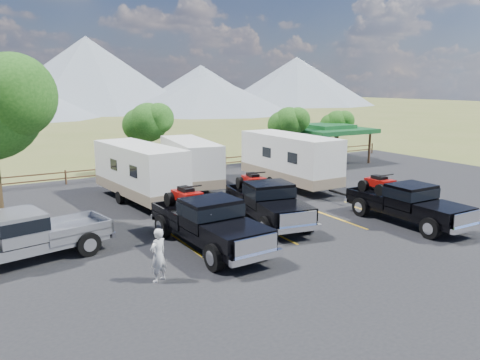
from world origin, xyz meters
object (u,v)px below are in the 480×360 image
rig_left (207,220)px  rig_right (406,202)px  trailer_center (191,163)px  pickup_silver (24,236)px  trailer_left (140,172)px  rig_center (267,200)px  person_a (158,255)px  trailer_right (289,160)px  pavilion (327,129)px  person_b (210,233)px

rig_left → rig_right: 9.79m
trailer_center → rig_left: bearing=-103.0°
pickup_silver → trailer_left: bearing=123.6°
rig_right → trailer_left: size_ratio=0.69×
rig_center → person_a: rig_center is taller
rig_center → pickup_silver: bearing=-171.1°
rig_center → trailer_right: (5.59, 5.80, 0.70)m
pavilion → rig_left: size_ratio=0.89×
trailer_left → rig_left: bearing=-96.8°
pavilion → trailer_center: bearing=-166.6°
trailer_left → person_a: 11.25m
pavilion → rig_left: pavilion is taller
pickup_silver → rig_right: bearing=66.1°
pavilion → pickup_silver: pavilion is taller
pavilion → trailer_left: bearing=-163.3°
rig_center → trailer_right: trailer_right is taller
pavilion → rig_left: 23.14m
trailer_left → trailer_center: size_ratio=1.07×
trailer_center → person_a: (-7.07, -12.93, -0.65)m
trailer_left → rig_center: bearing=-66.2°
trailer_center → person_a: 14.75m
person_a → trailer_right: bearing=-166.6°
rig_right → person_a: 12.59m
pavilion → rig_right: size_ratio=0.97×
trailer_right → person_b: bearing=-140.1°
rig_center → pickup_silver: (-10.64, 0.21, -0.05)m
trailer_left → pickup_silver: 9.42m
rig_right → trailer_right: 9.33m
pavilion → rig_right: (-8.68, -15.81, -1.72)m
rig_left → trailer_left: (0.07, 8.56, 0.58)m
rig_center → trailer_center: trailer_center is taller
rig_right → trailer_left: 14.09m
rig_right → trailer_center: size_ratio=0.73×
trailer_right → person_b: trailer_right is taller
trailer_center → person_b: size_ratio=4.81×
pickup_silver → pavilion: bearing=104.8°
person_a → trailer_center: bearing=-143.2°
rig_left → pavilion: bearing=34.5°
rig_left → person_a: rig_left is taller
rig_left → trailer_center: (4.13, 10.68, 0.47)m
rig_right → person_b: rig_right is taller
trailer_left → trailer_center: (4.06, 2.11, -0.11)m
rig_center → pickup_silver: 10.64m
trailer_left → trailer_center: bearing=21.2°
rig_center → person_b: (-4.40, -2.73, -0.15)m
rig_center → pickup_silver: size_ratio=1.02×
person_a → rig_center: bearing=-174.8°
trailer_left → person_b: (-0.44, -9.55, -0.78)m
rig_center → trailer_center: bearing=99.5°
rig_left → rig_center: bearing=20.4°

